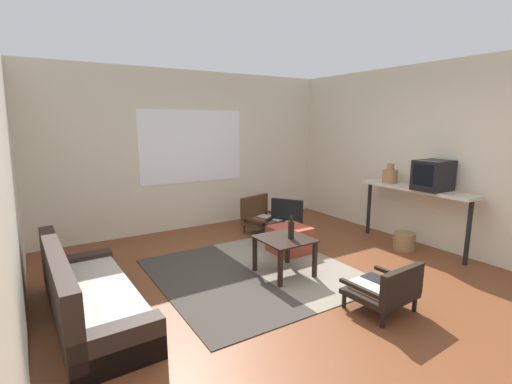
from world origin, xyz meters
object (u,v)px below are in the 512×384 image
at_px(coffee_table, 284,245).
at_px(armchair_striped_foreground, 386,289).
at_px(ottoman_orange, 290,240).
at_px(clay_vase, 390,175).
at_px(crt_television, 433,175).
at_px(glass_bottle, 291,229).
at_px(wicker_basket, 404,241).
at_px(armchair_by_window, 262,217).
at_px(console_shelf, 414,195).
at_px(couch, 87,299).
at_px(armchair_corner, 283,222).

height_order(coffee_table, armchair_striped_foreground, armchair_striped_foreground).
bearing_deg(ottoman_orange, clay_vase, -11.03).
bearing_deg(crt_television, ottoman_orange, 148.27).
xyz_separation_m(coffee_table, armchair_striped_foreground, (0.30, -1.26, -0.13)).
xyz_separation_m(crt_television, clay_vase, (0.00, 0.71, -0.09)).
xyz_separation_m(crt_television, glass_bottle, (-2.15, 0.40, -0.54)).
xyz_separation_m(crt_television, wicker_basket, (-0.18, 0.24, -0.99)).
distance_m(armchair_by_window, console_shelf, 2.43).
height_order(armchair_by_window, armchair_striped_foreground, armchair_by_window).
bearing_deg(couch, console_shelf, -4.14).
bearing_deg(ottoman_orange, coffee_table, -132.20).
bearing_deg(armchair_striped_foreground, clay_vase, 38.51).
bearing_deg(crt_television, glass_bottle, 169.40).
relative_size(armchair_by_window, crt_television, 1.62).
height_order(crt_television, glass_bottle, crt_television).
relative_size(couch, clay_vase, 6.51).
bearing_deg(armchair_by_window, ottoman_orange, -101.38).
relative_size(console_shelf, wicker_basket, 5.76).
relative_size(crt_television, clay_vase, 1.55).
height_order(glass_bottle, wicker_basket, glass_bottle).
xyz_separation_m(armchair_by_window, clay_vase, (1.47, -1.41, 0.77)).
bearing_deg(clay_vase, armchair_by_window, 136.14).
bearing_deg(ottoman_orange, armchair_corner, 61.57).
bearing_deg(glass_bottle, crt_television, -10.60).
height_order(ottoman_orange, crt_television, crt_television).
xyz_separation_m(armchair_corner, crt_television, (1.34, -1.67, 0.88)).
distance_m(couch, clay_vase, 4.49).
xyz_separation_m(armchair_by_window, crt_television, (1.46, -2.12, 0.86)).
bearing_deg(couch, wicker_basket, -4.61).
distance_m(armchair_corner, crt_television, 2.31).
distance_m(armchair_corner, ottoman_orange, 0.72).
xyz_separation_m(coffee_table, armchair_corner, (0.87, 1.22, -0.13)).
bearing_deg(clay_vase, coffee_table, -173.41).
relative_size(armchair_corner, ottoman_orange, 1.61).
distance_m(armchair_by_window, crt_television, 2.71).
xyz_separation_m(couch, clay_vase, (4.42, 0.13, 0.81)).
xyz_separation_m(couch, crt_television, (4.42, -0.58, 0.90)).
height_order(armchair_corner, clay_vase, clay_vase).
bearing_deg(armchair_corner, crt_television, -51.40).
distance_m(coffee_table, armchair_by_window, 1.83).
relative_size(couch, wicker_basket, 6.44).
bearing_deg(couch, crt_television, -7.49).
bearing_deg(wicker_basket, armchair_by_window, 124.25).
relative_size(armchair_striped_foreground, console_shelf, 0.36).
bearing_deg(armchair_corner, clay_vase, -35.72).
height_order(coffee_table, wicker_basket, coffee_table).
bearing_deg(coffee_table, couch, 176.74).
xyz_separation_m(armchair_by_window, armchair_striped_foreground, (-0.44, -2.93, -0.01)).
height_order(crt_television, clay_vase, crt_television).
relative_size(coffee_table, console_shelf, 0.35).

